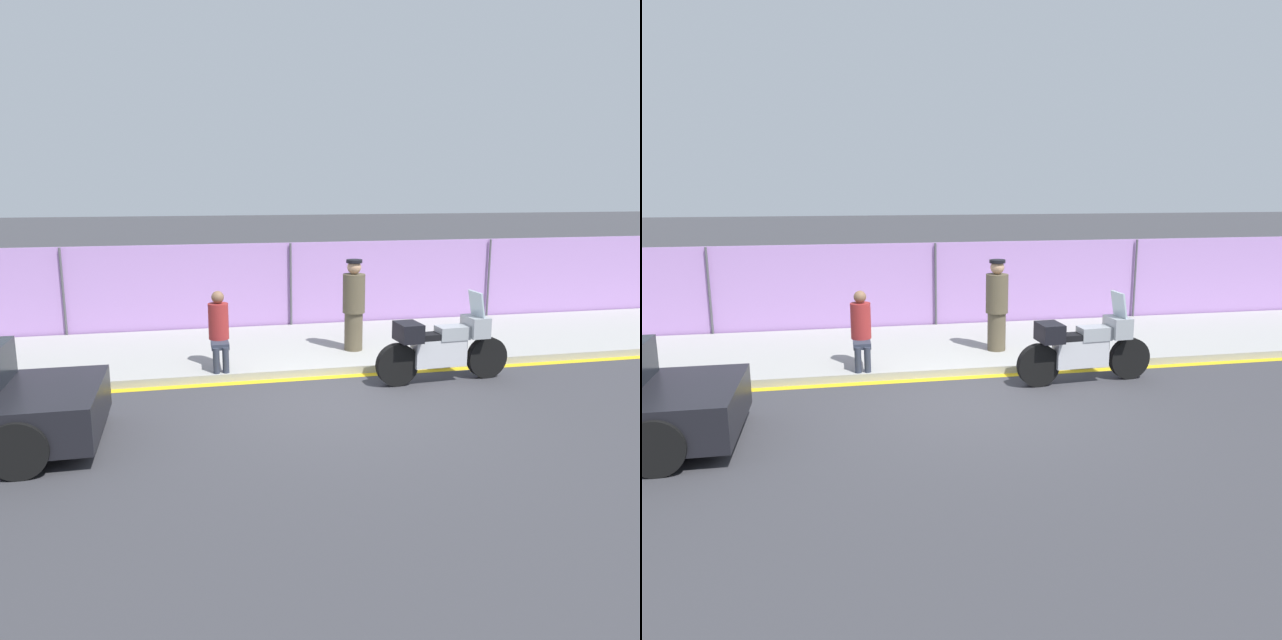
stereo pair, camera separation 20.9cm
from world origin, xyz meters
TOP-DOWN VIEW (x-y plane):
  - ground_plane at (0.00, 0.00)m, footprint 120.00×120.00m
  - sidewalk at (0.00, 3.13)m, footprint 35.41×3.52m
  - curb_paint_stripe at (0.00, 1.28)m, footprint 35.41×0.18m
  - storefront_fence at (0.00, 4.98)m, footprint 33.64×0.17m
  - motorcycle at (1.83, 0.67)m, footprint 2.35×0.59m
  - officer_standing at (0.80, 2.47)m, footprint 0.42×0.42m
  - person_seated_on_curb at (-1.75, 1.84)m, footprint 0.35×0.66m

SIDE VIEW (x-z plane):
  - ground_plane at x=0.00m, z-range 0.00..0.00m
  - curb_paint_stripe at x=0.00m, z-range 0.00..0.01m
  - sidewalk at x=0.00m, z-range 0.00..0.14m
  - motorcycle at x=1.83m, z-range -0.14..1.35m
  - person_seated_on_curb at x=-1.75m, z-range 0.21..1.53m
  - storefront_fence at x=0.00m, z-range 0.00..1.97m
  - officer_standing at x=0.80m, z-range 0.15..1.87m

